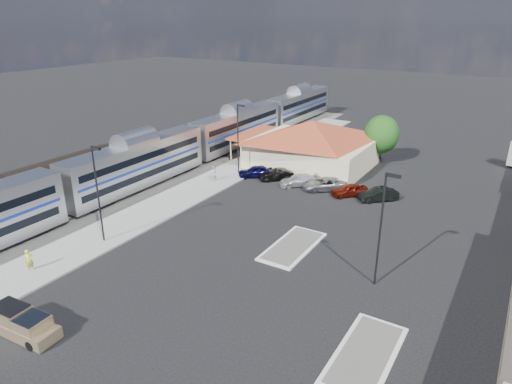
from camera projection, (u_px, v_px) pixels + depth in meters
The scene contains 21 objects.
ground at pixel (243, 245), 40.63m from camera, with size 280.00×280.00×0.00m, color black.
railbed at pixel (137, 178), 57.14m from camera, with size 16.00×100.00×0.12m, color #4C4944.
platform at pixel (182, 197), 51.18m from camera, with size 5.50×92.00×0.18m, color gray.
passenger_train at pixel (138, 166), 52.68m from camera, with size 3.00×104.00×5.55m.
freight_cars at pixel (68, 177), 51.95m from camera, with size 2.80×46.00×4.00m.
station_depot at pixel (311, 143), 60.77m from camera, with size 18.35×12.24×6.20m.
traffic_island_south at pixel (293, 246), 40.24m from camera, with size 3.30×7.50×0.21m.
traffic_island_north at pixel (365, 355), 27.45m from camera, with size 3.30×7.50×0.21m.
lamp_plat_s at pixel (98, 187), 39.20m from camera, with size 1.08×0.25×9.00m.
lamp_plat_n at pixel (238, 134), 56.68m from camera, with size 1.08×0.25×9.00m.
lamp_lot at pixel (383, 221), 32.82m from camera, with size 1.08×0.25×9.00m.
tree_depot at pixel (382, 134), 61.55m from camera, with size 4.71×4.71×6.63m.
pickup_truck at pixel (23, 324), 29.04m from camera, with size 5.10×2.16×1.72m.
person_a at pixel (29, 260), 35.98m from camera, with size 0.67×0.44×1.83m, color #CED442.
person_b at pixel (213, 173), 55.41m from camera, with size 0.93×0.73×1.92m, color silver.
parked_car_a at pixel (256, 171), 57.34m from camera, with size 1.74×4.33×1.48m, color #0C0B3B.
parked_car_b at pixel (276, 175), 56.25m from camera, with size 1.47×4.21×1.39m, color black.
parked_car_c at pixel (298, 180), 54.47m from camera, with size 1.90×4.66×1.35m, color silver.
parked_car_d at pixel (324, 184), 53.14m from camera, with size 2.39×5.18×1.44m, color gray.
parked_car_e at pixel (349, 190), 51.36m from camera, with size 1.65×4.10×1.40m, color maroon.
parked_car_f at pixel (378, 195), 50.04m from camera, with size 1.53×4.38×1.44m, color black.
Camera 1 is at (19.82, -30.19, 19.26)m, focal length 32.00 mm.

